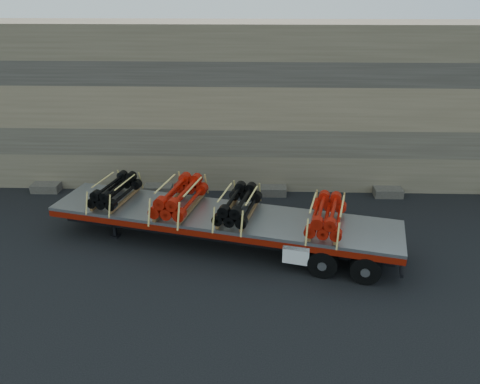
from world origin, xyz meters
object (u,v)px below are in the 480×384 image
object	(u,v)px
bundle_midfront	(180,197)
bundle_midrear	(238,205)
bundle_rear	(326,216)
bundle_front	(115,191)
trailer	(222,229)

from	to	relation	value
bundle_midfront	bundle_midrear	xyz separation A→B (m)	(2.06, -0.49, -0.04)
bundle_midfront	bundle_midrear	world-z (taller)	bundle_midfront
bundle_rear	bundle_front	bearing A→B (deg)	180.00
trailer	bundle_midfront	distance (m)	1.84
bundle_front	bundle_midfront	distance (m)	2.50
trailer	bundle_midrear	bearing A→B (deg)	0.00
bundle_front	bundle_midrear	distance (m)	4.62
bundle_midfront	bundle_front	bearing A→B (deg)	-180.00
trailer	bundle_rear	distance (m)	3.70
bundle_midrear	bundle_rear	distance (m)	2.96
trailer	bundle_midrear	world-z (taller)	bundle_midrear
bundle_front	bundle_rear	size ratio (longest dim) A/B	0.95
bundle_front	bundle_rear	world-z (taller)	bundle_rear
trailer	bundle_front	size ratio (longest dim) A/B	5.66
bundle_front	bundle_midfront	size ratio (longest dim) A/B	0.86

